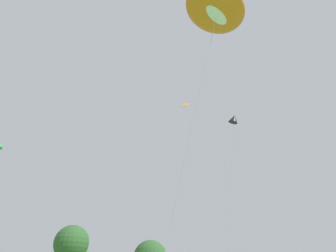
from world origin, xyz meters
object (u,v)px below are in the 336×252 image
at_px(big_show_kite, 213,7).
at_px(small_kite_box_yellow, 234,119).
at_px(small_kite_stunt_black, 186,115).
at_px(tree_pine_center, 71,243).

bearing_deg(big_show_kite, small_kite_box_yellow, 27.37).
bearing_deg(big_show_kite, small_kite_stunt_black, 46.16).
distance_m(big_show_kite, tree_pine_center, 42.83).
relative_size(big_show_kite, tree_pine_center, 1.85).
relative_size(small_kite_stunt_black, small_kite_box_yellow, 1.12).
bearing_deg(big_show_kite, tree_pine_center, 70.59).
bearing_deg(tree_pine_center, small_kite_box_yellow, -60.34).
bearing_deg(small_kite_stunt_black, small_kite_box_yellow, 127.69).
height_order(small_kite_box_yellow, tree_pine_center, small_kite_box_yellow).
bearing_deg(tree_pine_center, small_kite_stunt_black, -67.08).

